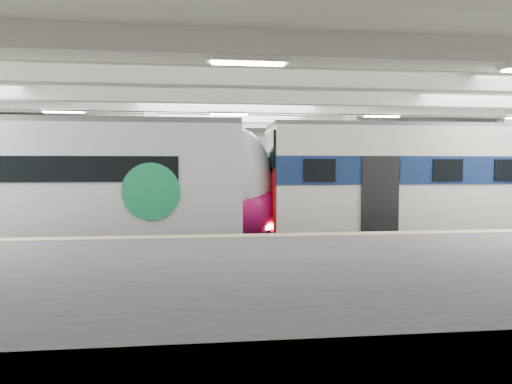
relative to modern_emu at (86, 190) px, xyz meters
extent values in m
cube|color=black|center=(4.73, 0.00, -2.22)|extent=(36.00, 24.00, 0.10)
cube|color=silver|center=(4.73, 0.00, 3.38)|extent=(36.00, 24.00, 0.20)
cube|color=beige|center=(4.73, 10.00, 0.58)|extent=(30.00, 0.10, 5.50)
cube|color=beige|center=(4.73, -10.00, 0.58)|extent=(30.00, 0.10, 5.50)
cube|color=#4F4F51|center=(4.73, -6.50, -1.62)|extent=(30.00, 7.00, 1.10)
cube|color=#C0B187|center=(4.73, -3.25, -1.06)|extent=(30.00, 0.50, 0.02)
cube|color=beige|center=(1.73, 3.00, 0.58)|extent=(0.50, 0.50, 5.50)
cube|color=beige|center=(9.73, 3.00, 0.58)|extent=(0.50, 0.50, 5.50)
cube|color=beige|center=(16.73, 3.00, 0.58)|extent=(0.50, 0.50, 5.50)
cube|color=beige|center=(4.73, 0.00, 3.08)|extent=(30.00, 18.00, 0.50)
cube|color=#59544C|center=(4.73, 0.00, -2.09)|extent=(30.00, 1.52, 0.16)
cube|color=#59544C|center=(4.73, 5.50, -2.09)|extent=(30.00, 1.52, 0.16)
cylinder|color=black|center=(4.73, 0.00, 2.53)|extent=(30.00, 0.03, 0.03)
cylinder|color=black|center=(4.73, 5.50, 2.53)|extent=(30.00, 0.03, 0.03)
cube|color=white|center=(4.73, -2.00, 2.75)|extent=(26.00, 8.40, 0.12)
cube|color=silver|center=(-1.21, 0.00, 0.19)|extent=(12.39, 2.76, 3.72)
ellipsoid|color=silver|center=(4.99, 0.00, 0.19)|extent=(2.19, 2.71, 3.64)
ellipsoid|color=#B90F5F|center=(5.11, 0.00, -0.63)|extent=(2.33, 2.76, 2.23)
cylinder|color=#1B9856|center=(2.26, -1.41, 0.00)|extent=(1.72, 0.06, 1.72)
cube|color=#4C4C51|center=(-1.21, 0.00, 2.14)|extent=(12.39, 2.27, 0.20)
cube|color=black|center=(-1.21, 0.00, -1.82)|extent=(12.39, 1.94, 0.70)
cube|color=white|center=(12.55, 0.00, 0.18)|extent=(13.02, 2.85, 3.71)
cube|color=navy|center=(12.55, 0.00, 0.62)|extent=(13.06, 2.91, 0.90)
cube|color=red|center=(6.00, 0.00, -0.34)|extent=(0.08, 2.43, 2.04)
cube|color=black|center=(6.00, 0.00, 1.22)|extent=(0.08, 2.28, 1.33)
cube|color=#4C4C51|center=(12.55, 0.00, 2.11)|extent=(13.02, 2.23, 0.16)
cube|color=black|center=(12.55, 0.00, -1.82)|extent=(13.02, 2.00, 0.70)
cube|color=silver|center=(-2.20, 5.50, 0.40)|extent=(15.33, 3.32, 4.15)
cube|color=#1B9856|center=(-2.20, 5.50, 0.95)|extent=(15.37, 3.39, 0.87)
cube|color=#4C4C51|center=(-2.20, 5.50, 2.58)|extent=(15.32, 2.78, 0.16)
cube|color=black|center=(-2.20, 5.50, -1.87)|extent=(15.32, 2.99, 0.60)
camera|label=1|loc=(3.98, -14.30, 0.72)|focal=30.00mm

